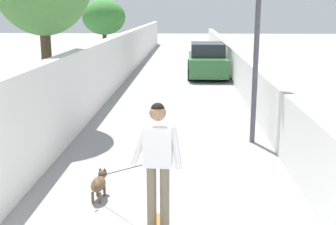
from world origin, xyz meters
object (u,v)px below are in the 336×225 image
tree_left_near (104,17)px  lamp_post (258,20)px  person_skateboarder (158,156)px  car_near (207,61)px  dog (99,183)px

tree_left_near → lamp_post: size_ratio=0.88×
person_skateboarder → car_near: person_skateboarder is taller
dog → car_near: 13.80m
dog → car_near: bearing=-9.8°
person_skateboarder → dog: size_ratio=1.27×
tree_left_near → lamp_post: bearing=-155.5°
lamp_post → car_near: bearing=3.3°
lamp_post → dog: bearing=137.9°
person_skateboarder → dog: 1.70m
tree_left_near → lamp_post: (-12.80, -5.83, 0.15)m
lamp_post → person_skateboarder: (-4.32, 1.92, -1.67)m
tree_left_near → car_near: tree_left_near is taller
person_skateboarder → car_near: 14.71m
tree_left_near → lamp_post: lamp_post is taller
tree_left_near → person_skateboarder: (-17.12, -3.91, -1.52)m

